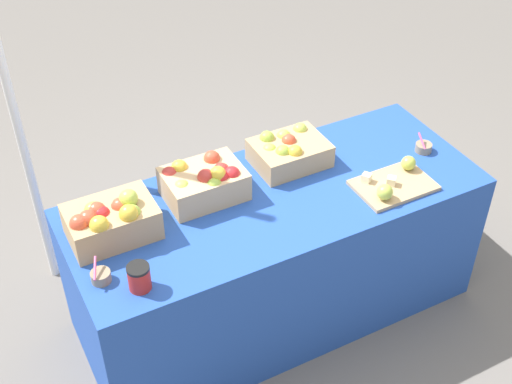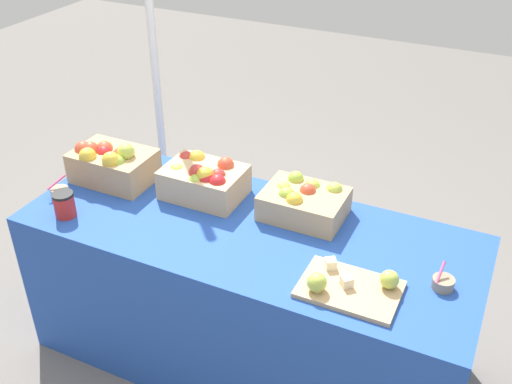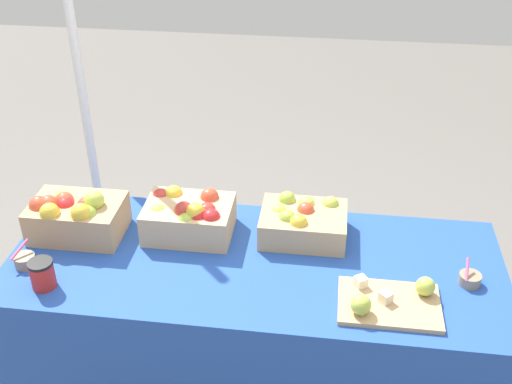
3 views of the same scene
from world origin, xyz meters
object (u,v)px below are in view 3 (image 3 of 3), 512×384
(apple_crate_left, at_px, (75,215))
(sample_bowl_near, at_px, (25,260))
(sample_bowl_mid, at_px, (470,279))
(coffee_cup, at_px, (42,274))
(apple_crate_middle, at_px, (189,216))
(cutting_board_front, at_px, (389,301))
(tent_pole, at_px, (80,77))
(apple_crate_right, at_px, (302,221))

(apple_crate_left, distance_m, sample_bowl_near, 0.26)
(sample_bowl_mid, relative_size, coffee_cup, 0.84)
(apple_crate_middle, height_order, cutting_board_front, apple_crate_middle)
(cutting_board_front, relative_size, tent_pole, 0.16)
(apple_crate_right, distance_m, sample_bowl_mid, 0.67)
(apple_crate_right, xyz_separation_m, sample_bowl_mid, (0.63, -0.22, -0.04))
(apple_crate_right, height_order, sample_bowl_near, apple_crate_right)
(cutting_board_front, bearing_deg, tent_pole, 146.11)
(cutting_board_front, xyz_separation_m, tent_pole, (-1.43, 0.96, 0.37))
(apple_crate_left, xyz_separation_m, tent_pole, (-0.20, 0.69, 0.31))
(apple_crate_middle, bearing_deg, apple_crate_left, -172.14)
(apple_crate_left, height_order, apple_crate_right, apple_crate_left)
(sample_bowl_near, bearing_deg, cutting_board_front, -2.12)
(cutting_board_front, bearing_deg, sample_bowl_mid, 28.50)
(apple_crate_middle, bearing_deg, sample_bowl_near, -153.51)
(coffee_cup, bearing_deg, cutting_board_front, 2.55)
(tent_pole, bearing_deg, sample_bowl_mid, -24.79)
(apple_crate_right, relative_size, tent_pole, 0.15)
(sample_bowl_near, bearing_deg, apple_crate_left, 61.41)
(cutting_board_front, bearing_deg, apple_crate_right, 130.38)
(cutting_board_front, bearing_deg, apple_crate_left, 167.48)
(apple_crate_middle, height_order, sample_bowl_near, apple_crate_middle)
(apple_crate_right, xyz_separation_m, coffee_cup, (-0.90, -0.44, -0.01))
(apple_crate_middle, height_order, tent_pole, tent_pole)
(apple_crate_left, distance_m, coffee_cup, 0.33)
(sample_bowl_near, bearing_deg, sample_bowl_mid, 3.87)
(sample_bowl_mid, height_order, tent_pole, tent_pole)
(sample_bowl_near, bearing_deg, apple_crate_right, 18.09)
(apple_crate_left, distance_m, cutting_board_front, 1.26)
(apple_crate_middle, xyz_separation_m, apple_crate_right, (0.45, 0.05, -0.02))
(tent_pole, bearing_deg, apple_crate_middle, -43.88)
(apple_crate_middle, distance_m, coffee_cup, 0.60)
(apple_crate_middle, distance_m, cutting_board_front, 0.85)
(apple_crate_middle, relative_size, coffee_cup, 3.16)
(apple_crate_right, distance_m, cutting_board_front, 0.51)
(sample_bowl_mid, bearing_deg, apple_crate_right, 160.36)
(apple_crate_left, height_order, cutting_board_front, apple_crate_left)
(cutting_board_front, distance_m, sample_bowl_mid, 0.34)
(apple_crate_left, xyz_separation_m, sample_bowl_mid, (1.53, -0.11, -0.07))
(apple_crate_right, relative_size, sample_bowl_mid, 3.67)
(apple_crate_right, relative_size, sample_bowl_near, 3.67)
(sample_bowl_mid, bearing_deg, apple_crate_left, 175.82)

